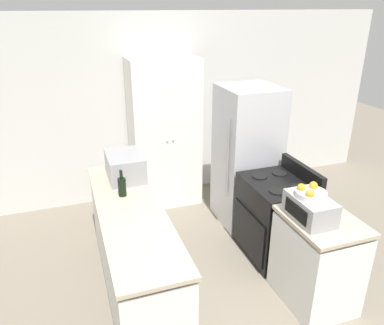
% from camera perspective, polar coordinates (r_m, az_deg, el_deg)
% --- Properties ---
extents(wall_back, '(7.00, 0.06, 2.60)m').
position_cam_1_polar(wall_back, '(5.40, -5.13, 8.18)').
color(wall_back, silver).
rests_on(wall_back, ground_plane).
extents(counter_left, '(0.60, 2.23, 0.90)m').
position_cam_1_polar(counter_left, '(3.83, -8.93, -13.04)').
color(counter_left, silver).
rests_on(counter_left, ground_plane).
extents(counter_right, '(0.60, 0.74, 0.90)m').
position_cam_1_polar(counter_right, '(3.83, 18.41, -14.11)').
color(counter_right, silver).
rests_on(counter_right, ground_plane).
extents(pantry_cabinet, '(0.92, 0.57, 2.05)m').
position_cam_1_polar(pantry_cabinet, '(5.18, -4.19, 4.39)').
color(pantry_cabinet, white).
rests_on(pantry_cabinet, ground_plane).
extents(stove, '(0.66, 0.79, 1.06)m').
position_cam_1_polar(stove, '(4.35, 12.53, -8.18)').
color(stove, black).
rests_on(stove, ground_plane).
extents(refrigerator, '(0.71, 0.72, 1.78)m').
position_cam_1_polar(refrigerator, '(4.78, 8.32, 0.87)').
color(refrigerator, '#B7B7BC').
rests_on(refrigerator, ground_plane).
extents(microwave, '(0.39, 0.51, 0.28)m').
position_cam_1_polar(microwave, '(4.15, -10.13, -0.57)').
color(microwave, '#939399').
rests_on(microwave, counter_left).
extents(wine_bottle, '(0.08, 0.08, 0.28)m').
position_cam_1_polar(wine_bottle, '(3.78, -10.61, -3.59)').
color(wine_bottle, black).
rests_on(wine_bottle, counter_left).
extents(toaster_oven, '(0.30, 0.46, 0.22)m').
position_cam_1_polar(toaster_oven, '(3.48, 17.53, -6.69)').
color(toaster_oven, '#939399').
rests_on(toaster_oven, counter_right).
extents(fruit_bowl, '(0.27, 0.27, 0.10)m').
position_cam_1_polar(fruit_bowl, '(3.42, 17.59, -4.41)').
color(fruit_bowl, silver).
rests_on(fruit_bowl, toaster_oven).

